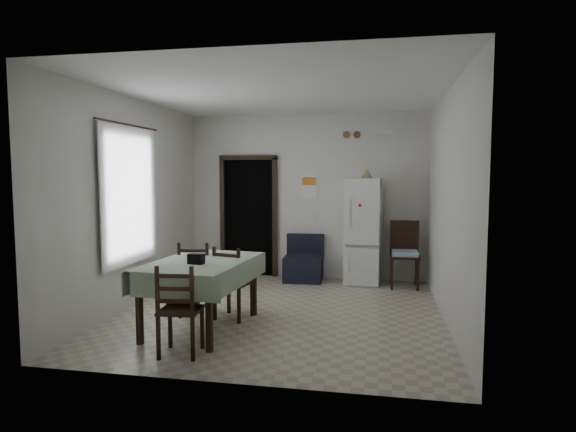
% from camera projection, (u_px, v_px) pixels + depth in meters
% --- Properties ---
extents(ground, '(4.50, 4.50, 0.00)m').
position_uv_depth(ground, '(281.00, 312.00, 6.45)').
color(ground, '#B9AF97').
rests_on(ground, ground).
extents(ceiling, '(4.20, 4.50, 0.02)m').
position_uv_depth(ceiling, '(281.00, 92.00, 6.19)').
color(ceiling, white).
rests_on(ceiling, ground).
extents(wall_back, '(4.20, 0.02, 2.90)m').
position_uv_depth(wall_back, '(306.00, 196.00, 8.52)').
color(wall_back, silver).
rests_on(wall_back, ground).
extents(wall_front, '(4.20, 0.02, 2.90)m').
position_uv_depth(wall_front, '(229.00, 220.00, 4.12)').
color(wall_front, silver).
rests_on(wall_front, ground).
extents(wall_left, '(0.02, 4.50, 2.90)m').
position_uv_depth(wall_left, '(134.00, 202.00, 6.71)').
color(wall_left, silver).
rests_on(wall_left, ground).
extents(wall_right, '(0.02, 4.50, 2.90)m').
position_uv_depth(wall_right, '(447.00, 206.00, 5.93)').
color(wall_right, silver).
rests_on(wall_right, ground).
extents(doorway, '(1.06, 0.52, 2.22)m').
position_uv_depth(doorway, '(252.00, 216.00, 8.95)').
color(doorway, black).
rests_on(doorway, ground).
extents(window_recess, '(0.10, 1.20, 1.60)m').
position_uv_depth(window_recess, '(123.00, 196.00, 6.51)').
color(window_recess, silver).
rests_on(window_recess, ground).
extents(curtain, '(0.02, 1.45, 1.85)m').
position_uv_depth(curtain, '(130.00, 196.00, 6.49)').
color(curtain, white).
rests_on(curtain, ground).
extents(curtain_rod, '(0.02, 1.60, 0.02)m').
position_uv_depth(curtain_rod, '(129.00, 125.00, 6.41)').
color(curtain_rod, black).
rests_on(curtain_rod, ground).
extents(calendar, '(0.28, 0.02, 0.40)m').
position_uv_depth(calendar, '(309.00, 187.00, 8.49)').
color(calendar, white).
rests_on(calendar, ground).
extents(calendar_image, '(0.24, 0.01, 0.14)m').
position_uv_depth(calendar_image, '(309.00, 181.00, 8.47)').
color(calendar_image, orange).
rests_on(calendar_image, ground).
extents(light_switch, '(0.08, 0.02, 0.12)m').
position_uv_depth(light_switch, '(314.00, 216.00, 8.51)').
color(light_switch, beige).
rests_on(light_switch, ground).
extents(vent_left, '(0.12, 0.03, 0.12)m').
position_uv_depth(vent_left, '(346.00, 135.00, 8.29)').
color(vent_left, brown).
rests_on(vent_left, ground).
extents(vent_right, '(0.12, 0.03, 0.12)m').
position_uv_depth(vent_right, '(357.00, 135.00, 8.25)').
color(vent_right, brown).
rests_on(vent_right, ground).
extents(emergency_light, '(0.25, 0.07, 0.09)m').
position_uv_depth(emergency_light, '(385.00, 132.00, 8.14)').
color(emergency_light, white).
rests_on(emergency_light, ground).
extents(fridge, '(0.62, 0.62, 1.77)m').
position_uv_depth(fridge, '(363.00, 231.00, 8.07)').
color(fridge, white).
rests_on(fridge, ground).
extents(tan_cone, '(0.21, 0.21, 0.16)m').
position_uv_depth(tan_cone, '(367.00, 173.00, 7.94)').
color(tan_cone, tan).
rests_on(tan_cone, fridge).
extents(navy_seat, '(0.68, 0.66, 0.79)m').
position_uv_depth(navy_seat, '(303.00, 258.00, 8.30)').
color(navy_seat, black).
rests_on(navy_seat, ground).
extents(corner_chair, '(0.47, 0.47, 1.08)m').
position_uv_depth(corner_chair, '(405.00, 255.00, 7.79)').
color(corner_chair, black).
rests_on(corner_chair, ground).
extents(dining_table, '(1.17, 1.66, 0.82)m').
position_uv_depth(dining_table, '(202.00, 295.00, 5.73)').
color(dining_table, '#95A68E').
rests_on(dining_table, ground).
extents(black_bag, '(0.19, 0.12, 0.12)m').
position_uv_depth(black_bag, '(196.00, 259.00, 5.49)').
color(black_bag, black).
rests_on(black_bag, dining_table).
extents(dining_chair_far_left, '(0.47, 0.47, 0.97)m').
position_uv_depth(dining_chair_far_left, '(197.00, 278.00, 6.29)').
color(dining_chair_far_left, black).
rests_on(dining_chair_far_left, ground).
extents(dining_chair_far_right, '(0.48, 0.48, 0.94)m').
position_uv_depth(dining_chair_far_right, '(233.00, 282.00, 6.13)').
color(dining_chair_far_right, black).
rests_on(dining_chair_far_right, ground).
extents(dining_chair_near_head, '(0.44, 0.44, 0.95)m').
position_uv_depth(dining_chair_near_head, '(181.00, 309.00, 4.89)').
color(dining_chair_near_head, black).
rests_on(dining_chair_near_head, ground).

